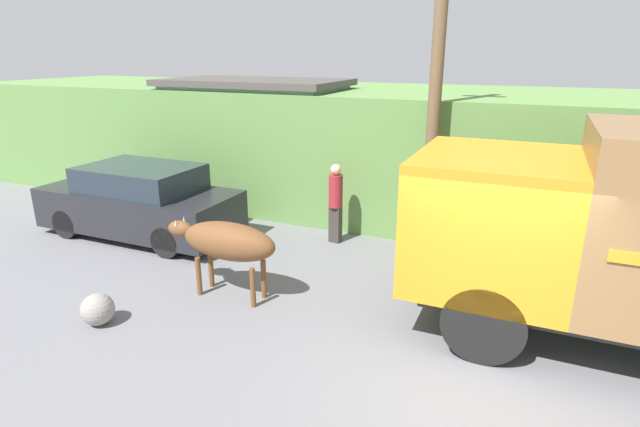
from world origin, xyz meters
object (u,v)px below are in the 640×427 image
parked_suv (140,202)px  roadside_rock (98,309)px  utility_pole (436,84)px  brown_cow (226,242)px  pedestrian_on_hill (336,199)px

parked_suv → roadside_rock: size_ratio=9.05×
utility_pole → roadside_rock: bearing=-128.8°
brown_cow → roadside_rock: (-1.32, -1.61, -0.74)m
pedestrian_on_hill → parked_suv: bearing=26.9°
pedestrian_on_hill → roadside_rock: (-2.04, -4.70, -0.73)m
brown_cow → roadside_rock: bearing=-120.1°
parked_suv → utility_pole: size_ratio=0.68×
pedestrian_on_hill → roadside_rock: pedestrian_on_hill is taller
parked_suv → roadside_rock: (2.16, -3.33, -0.53)m
brown_cow → utility_pole: size_ratio=0.31×
brown_cow → roadside_rock: 2.21m
parked_suv → brown_cow: bearing=-29.3°
brown_cow → pedestrian_on_hill: (0.72, 3.09, -0.01)m
brown_cow → pedestrian_on_hill: size_ratio=1.19×
brown_cow → parked_suv: size_ratio=0.46×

